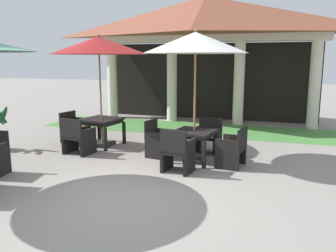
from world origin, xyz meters
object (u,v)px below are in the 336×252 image
(patio_table_near_foreground, at_px, (194,135))
(patio_chair_mid_right_south, at_px, (78,137))
(patio_chair_near_foreground_east, at_px, (233,148))
(patio_chair_near_foreground_north, at_px, (208,137))
(patio_umbrella_near_foreground, at_px, (195,43))
(patio_table_mid_right, at_px, (102,122))
(patio_chair_near_foreground_west, at_px, (159,140))
(patio_chair_mid_right_west, at_px, (74,128))
(terracotta_urn, at_px, (186,133))
(patio_umbrella_mid_right, at_px, (99,46))
(patio_chair_near_foreground_south, at_px, (177,152))

(patio_table_near_foreground, distance_m, patio_chair_mid_right_south, 2.84)
(patio_chair_near_foreground_east, distance_m, patio_chair_near_foreground_north, 1.26)
(patio_umbrella_near_foreground, bearing_deg, patio_chair_near_foreground_north, 81.50)
(patio_chair_near_foreground_east, height_order, patio_table_mid_right, patio_chair_near_foreground_east)
(patio_table_near_foreground, xyz_separation_m, patio_umbrella_near_foreground, (0.00, 0.00, 1.99))
(patio_chair_near_foreground_east, bearing_deg, patio_chair_near_foreground_west, 90.00)
(patio_chair_mid_right_west, xyz_separation_m, terracotta_urn, (2.80, 1.47, -0.24))
(patio_chair_near_foreground_west, distance_m, patio_chair_mid_right_west, 2.81)
(patio_table_mid_right, height_order, patio_umbrella_mid_right, patio_umbrella_mid_right)
(patio_chair_near_foreground_west, relative_size, terracotta_urn, 2.32)
(patio_umbrella_near_foreground, distance_m, patio_chair_mid_right_south, 3.57)
(patio_chair_near_foreground_north, relative_size, patio_umbrella_mid_right, 0.29)
(patio_table_near_foreground, height_order, patio_umbrella_mid_right, patio_umbrella_mid_right)
(patio_umbrella_near_foreground, xyz_separation_m, patio_chair_near_foreground_south, (-0.13, -0.88, -2.17))
(patio_umbrella_near_foreground, bearing_deg, terracotta_urn, 109.64)
(patio_umbrella_mid_right, relative_size, patio_chair_mid_right_west, 3.48)
(patio_chair_near_foreground_east, height_order, terracotta_urn, patio_chair_near_foreground_east)
(patio_chair_near_foreground_west, distance_m, patio_umbrella_mid_right, 2.88)
(patio_table_mid_right, bearing_deg, terracotta_urn, 40.93)
(patio_chair_near_foreground_east, relative_size, patio_chair_mid_right_south, 0.95)
(patio_chair_near_foreground_east, relative_size, patio_chair_near_foreground_north, 1.02)
(patio_table_near_foreground, xyz_separation_m, patio_chair_near_foreground_west, (-0.88, 0.13, -0.21))
(patio_chair_near_foreground_north, xyz_separation_m, patio_umbrella_mid_right, (-2.81, -0.22, 2.19))
(patio_table_mid_right, bearing_deg, patio_table_near_foreground, -13.83)
(patio_chair_near_foreground_west, distance_m, patio_chair_mid_right_south, 1.98)
(patio_chair_mid_right_south, bearing_deg, patio_table_mid_right, 90.00)
(patio_chair_mid_right_south, bearing_deg, patio_umbrella_mid_right, 90.00)
(patio_chair_near_foreground_north, height_order, patio_umbrella_mid_right, patio_umbrella_mid_right)
(patio_chair_mid_right_west, height_order, terracotta_urn, patio_chair_mid_right_west)
(patio_chair_mid_right_south, xyz_separation_m, terracotta_urn, (2.01, 2.55, -0.27))
(patio_chair_near_foreground_north, bearing_deg, patio_chair_near_foreground_east, 135.05)
(patio_chair_near_foreground_south, xyz_separation_m, patio_umbrella_mid_right, (-2.54, 1.54, 2.16))
(patio_table_near_foreground, height_order, patio_umbrella_near_foreground, patio_umbrella_near_foreground)
(patio_chair_mid_right_west, bearing_deg, patio_umbrella_near_foreground, 86.13)
(patio_chair_near_foreground_south, bearing_deg, patio_umbrella_near_foreground, 90.00)
(patio_umbrella_near_foreground, bearing_deg, patio_chair_mid_right_south, -174.39)
(patio_chair_near_foreground_west, distance_m, terracotta_urn, 2.16)
(patio_chair_near_foreground_east, bearing_deg, patio_umbrella_near_foreground, 90.00)
(patio_chair_near_foreground_south, distance_m, patio_chair_mid_right_south, 2.75)
(patio_umbrella_near_foreground, height_order, terracotta_urn, patio_umbrella_near_foreground)
(patio_table_near_foreground, distance_m, patio_chair_near_foreground_south, 0.91)
(patio_chair_near_foreground_west, bearing_deg, patio_table_near_foreground, 90.00)
(patio_chair_near_foreground_east, xyz_separation_m, patio_chair_near_foreground_north, (-0.75, 1.01, -0.01))
(patio_umbrella_mid_right, bearing_deg, terracotta_urn, 40.93)
(patio_chair_near_foreground_east, bearing_deg, terracotta_urn, 43.61)
(patio_chair_mid_right_west, relative_size, terracotta_urn, 2.24)
(patio_umbrella_near_foreground, distance_m, patio_chair_near_foreground_east, 2.37)
(patio_umbrella_near_foreground, relative_size, patio_table_mid_right, 2.80)
(patio_chair_near_foreground_south, xyz_separation_m, terracotta_urn, (-0.68, 3.15, -0.28))
(patio_umbrella_mid_right, xyz_separation_m, patio_chair_mid_right_south, (-0.14, -0.93, -2.17))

